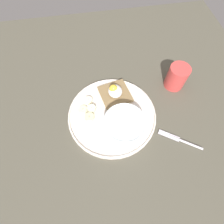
{
  "coord_description": "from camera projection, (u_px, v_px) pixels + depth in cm",
  "views": [
    {
      "loc": [
        -26.81,
        4.63,
        56.66
      ],
      "look_at": [
        0.0,
        0.0,
        5.0
      ],
      "focal_mm": 28.0,
      "sensor_mm": 36.0,
      "label": 1
    }
  ],
  "objects": [
    {
      "name": "coffee_mug",
      "position": [
        177.0,
        77.0,
        0.63
      ],
      "size": [
        7.2,
        7.2,
        9.1
      ],
      "color": "#D7423F",
      "rests_on": "ground_plane"
    },
    {
      "name": "banana_slice_back",
      "position": [
        92.0,
        109.0,
        0.6
      ],
      "size": [
        4.24,
        4.26,
        1.66
      ],
      "color": "beige",
      "rests_on": "plate"
    },
    {
      "name": "banana_slice_left",
      "position": [
        83.0,
        109.0,
        0.6
      ],
      "size": [
        4.43,
        4.41,
        1.39
      ],
      "color": "#F3F0BF",
      "rests_on": "plate"
    },
    {
      "name": "banana_slice_front",
      "position": [
        90.0,
        118.0,
        0.59
      ],
      "size": [
        4.34,
        4.28,
        1.55
      ],
      "color": "beige",
      "rests_on": "plate"
    },
    {
      "name": "oatmeal_bowl",
      "position": [
        124.0,
        125.0,
        0.55
      ],
      "size": [
        13.49,
        13.49,
        5.31
      ],
      "color": "white",
      "rests_on": "plate"
    },
    {
      "name": "ground_plane",
      "position": [
        112.0,
        117.0,
        0.62
      ],
      "size": [
        120.0,
        120.0,
        2.0
      ],
      "primitive_type": "cube",
      "color": "#4D493C",
      "rests_on": "ground"
    },
    {
      "name": "poached_egg",
      "position": [
        115.0,
        91.0,
        0.61
      ],
      "size": [
        5.57,
        4.94,
        3.81
      ],
      "color": "white",
      "rests_on": "toast_slice"
    },
    {
      "name": "knife",
      "position": [
        180.0,
        140.0,
        0.57
      ],
      "size": [
        9.13,
        12.72,
        0.8
      ],
      "color": "silver",
      "rests_on": "ground_plane"
    },
    {
      "name": "toast_slice",
      "position": [
        115.0,
        94.0,
        0.63
      ],
      "size": [
        12.13,
        12.13,
        1.29
      ],
      "color": "olive",
      "rests_on": "plate"
    },
    {
      "name": "plate",
      "position": [
        112.0,
        115.0,
        0.6
      ],
      "size": [
        30.33,
        30.33,
        1.6
      ],
      "color": "silver",
      "rests_on": "ground_plane"
    },
    {
      "name": "banana_slice_right",
      "position": [
        88.0,
        100.0,
        0.62
      ],
      "size": [
        3.5,
        3.52,
        1.26
      ],
      "color": "#FAEFC5",
      "rests_on": "plate"
    }
  ]
}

